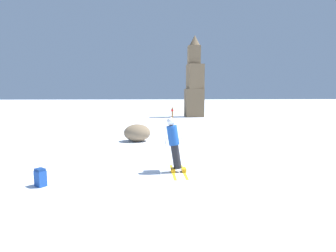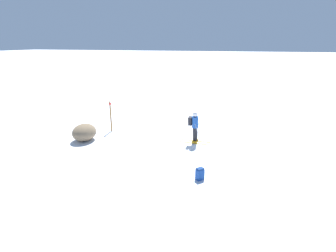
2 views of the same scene
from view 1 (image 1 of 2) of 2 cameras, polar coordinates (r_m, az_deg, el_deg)
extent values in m
plane|color=white|center=(8.92, 9.36, -9.68)|extent=(300.00, 300.00, 0.00)
cube|color=yellow|center=(8.70, 1.09, -9.98)|extent=(0.12, 1.70, 0.01)
cube|color=yellow|center=(8.74, 3.48, -9.92)|extent=(0.12, 1.70, 0.01)
cube|color=orange|center=(8.68, 1.09, -9.57)|extent=(0.15, 0.28, 0.12)
cube|color=orange|center=(8.72, 3.48, -9.50)|extent=(0.15, 0.28, 0.12)
cylinder|color=black|center=(8.58, 1.77, -6.65)|extent=(0.38, 0.27, 0.83)
cylinder|color=#194799|center=(8.43, 1.07, -2.03)|extent=(0.44, 0.35, 0.67)
sphere|color=tan|center=(8.37, 0.64, 0.80)|extent=(0.26, 0.23, 0.26)
sphere|color=silver|center=(8.37, 0.61, 0.99)|extent=(0.30, 0.26, 0.29)
cube|color=black|center=(8.68, 0.88, -1.57)|extent=(0.35, 0.19, 0.48)
cylinder|color=#B7B7BC|center=(8.24, -1.04, -6.80)|extent=(0.27, 0.53, 1.17)
cylinder|color=#B7B7BC|center=(8.32, 4.84, -6.46)|extent=(0.62, 0.54, 1.24)
cube|color=brown|center=(30.77, 5.69, 5.03)|extent=(2.08, 1.77, 3.25)
cube|color=brown|center=(30.79, 5.93, 10.65)|extent=(1.92, 1.77, 2.79)
cube|color=brown|center=(31.12, 5.68, 15.08)|extent=(1.52, 1.45, 2.04)
cone|color=brown|center=(31.37, 5.84, 18.02)|extent=(1.25, 1.25, 1.21)
cube|color=#194293|center=(8.17, -26.02, -10.22)|extent=(0.37, 0.36, 0.44)
cube|color=navy|center=(8.11, -26.11, -8.52)|extent=(0.33, 0.33, 0.06)
ellipsoid|color=#7A664C|center=(14.39, -6.73, -1.47)|extent=(1.44, 1.23, 0.94)
cylinder|color=brown|center=(13.75, 0.94, 0.16)|extent=(0.08, 0.08, 1.87)
cylinder|color=red|center=(13.69, 0.95, 3.43)|extent=(0.13, 0.13, 0.10)
camera|label=2|loc=(13.76, -71.12, 13.74)|focal=28.00mm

